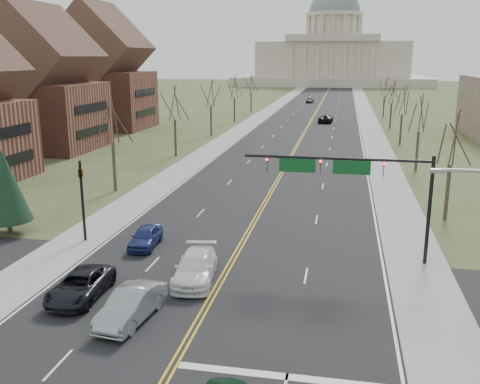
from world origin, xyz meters
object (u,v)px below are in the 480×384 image
at_px(signal_mast, 350,175).
at_px(car_far_nb, 326,119).
at_px(signal_left, 82,192).
at_px(car_sb_inner_lead, 131,305).
at_px(car_sb_inner_second, 195,268).
at_px(car_sb_outer_lead, 80,285).
at_px(car_sb_outer_second, 145,237).
at_px(car_far_sb, 310,100).

xyz_separation_m(signal_mast, car_far_nb, (-4.26, 77.18, -4.94)).
xyz_separation_m(signal_left, car_far_nb, (14.68, 77.18, -2.89)).
bearing_deg(car_sb_inner_lead, car_sb_inner_second, 77.87).
distance_m(car_sb_inner_second, car_far_nb, 82.81).
height_order(car_sb_outer_lead, car_sb_outer_second, car_sb_outer_lead).
bearing_deg(car_far_sb, car_sb_outer_second, -84.73).
bearing_deg(car_sb_outer_lead, car_far_nb, 81.28).
relative_size(signal_mast, car_sb_outer_second, 2.85).
height_order(car_sb_inner_lead, car_sb_outer_second, car_sb_inner_lead).
relative_size(signal_mast, car_far_sb, 2.59).
height_order(signal_left, car_far_sb, signal_left).
bearing_deg(car_sb_outer_second, car_sb_inner_lead, -76.65).
bearing_deg(car_sb_outer_lead, car_far_sb, 86.46).
height_order(signal_left, car_sb_inner_lead, signal_left).
bearing_deg(signal_left, car_far_nb, 79.23).
bearing_deg(signal_mast, car_sb_outer_lead, -148.40).
bearing_deg(car_far_sb, car_sb_inner_second, -82.44).
bearing_deg(car_far_nb, car_far_sb, -78.55).
relative_size(signal_mast, car_sb_inner_lead, 2.42).
distance_m(signal_mast, car_sb_inner_second, 11.62).
height_order(car_sb_outer_lead, car_far_sb, car_far_sb).
distance_m(signal_mast, signal_left, 19.06).
relative_size(car_sb_inner_lead, car_far_nb, 0.86).
bearing_deg(signal_left, signal_mast, -0.00).
bearing_deg(car_sb_inner_lead, car_sb_outer_lead, 159.36).
height_order(car_sb_inner_lead, car_sb_outer_lead, car_sb_inner_lead).
bearing_deg(car_far_nb, car_sb_inner_second, 90.59).
relative_size(car_sb_outer_lead, car_far_nb, 0.91).
distance_m(car_sb_outer_second, car_far_sb, 125.72).
bearing_deg(car_sb_inner_lead, signal_left, 133.07).
relative_size(car_sb_inner_second, car_far_nb, 0.97).
height_order(car_sb_outer_second, car_far_sb, car_far_sb).
bearing_deg(car_far_sb, car_sb_outer_lead, -84.88).
bearing_deg(car_sb_inner_lead, car_far_sb, 96.63).
xyz_separation_m(signal_left, car_sb_inner_second, (9.97, -5.49, -2.88)).
bearing_deg(signal_left, car_sb_inner_second, -28.85).
relative_size(signal_left, car_far_sb, 1.28).
relative_size(car_sb_inner_second, car_sb_outer_second, 1.33).
height_order(car_far_nb, car_far_sb, car_far_nb).
height_order(car_sb_inner_lead, car_far_sb, car_sb_inner_lead).
distance_m(car_sb_outer_lead, car_sb_outer_second, 8.64).
distance_m(car_far_nb, car_far_sb, 48.52).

